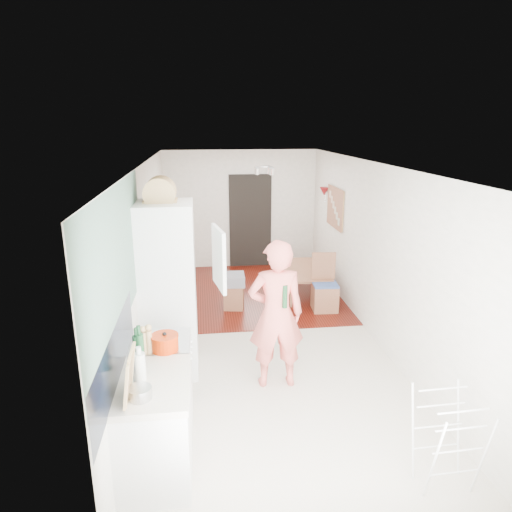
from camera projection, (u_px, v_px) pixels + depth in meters
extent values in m
cube|color=beige|center=(263.00, 337.00, 6.70)|extent=(3.20, 7.00, 0.01)
cube|color=#60170E|center=(249.00, 292.00, 8.46)|extent=(3.20, 3.30, 0.01)
cube|color=slate|center=(119.00, 259.00, 4.09)|extent=(0.02, 3.00, 1.30)
cube|color=black|center=(116.00, 359.00, 3.76)|extent=(0.02, 1.90, 0.50)
cube|color=black|center=(250.00, 221.00, 9.76)|extent=(0.90, 0.04, 2.00)
cube|color=white|center=(156.00, 430.00, 4.00)|extent=(0.60, 0.90, 0.86)
cube|color=silver|center=(153.00, 384.00, 3.87)|extent=(0.62, 0.92, 0.06)
cube|color=white|center=(162.00, 383.00, 4.71)|extent=(0.60, 0.60, 0.88)
cube|color=#B3B4B6|center=(160.00, 343.00, 4.58)|extent=(0.60, 0.60, 0.04)
cube|color=white|center=(168.00, 291.00, 5.51)|extent=(0.66, 0.66, 2.15)
cube|color=white|center=(219.00, 258.00, 5.16)|extent=(0.14, 0.56, 0.70)
cube|color=white|center=(192.00, 252.00, 5.41)|extent=(0.02, 0.52, 0.66)
cube|color=tan|center=(335.00, 208.00, 8.26)|extent=(0.03, 0.90, 0.70)
cube|color=#946142|center=(335.00, 208.00, 8.26)|extent=(0.00, 0.94, 0.74)
cone|color=maroon|center=(324.00, 191.00, 8.82)|extent=(0.18, 0.18, 0.16)
imported|color=#ED6A61|center=(276.00, 302.00, 5.22)|extent=(0.77, 0.51, 2.11)
imported|color=#946142|center=(306.00, 283.00, 8.33)|extent=(0.75, 1.24, 0.42)
cube|color=gray|center=(232.00, 280.00, 7.60)|extent=(0.41, 0.41, 0.18)
cylinder|color=red|center=(165.00, 343.00, 4.37)|extent=(0.32, 0.32, 0.16)
cylinder|color=#B3B4B6|center=(140.00, 393.00, 3.61)|extent=(0.22, 0.22, 0.09)
cylinder|color=#174221|center=(285.00, 296.00, 5.10)|extent=(0.06, 0.06, 0.27)
cylinder|color=#174221|center=(140.00, 351.00, 4.02)|extent=(0.09, 0.09, 0.33)
cylinder|color=#174221|center=(137.00, 352.00, 4.03)|extent=(0.08, 0.08, 0.31)
cylinder|color=silver|center=(140.00, 367.00, 3.85)|extent=(0.13, 0.13, 0.25)
cylinder|color=tan|center=(149.00, 341.00, 4.32)|extent=(0.07, 0.07, 0.22)
cylinder|color=tan|center=(144.00, 342.00, 4.32)|extent=(0.07, 0.07, 0.21)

